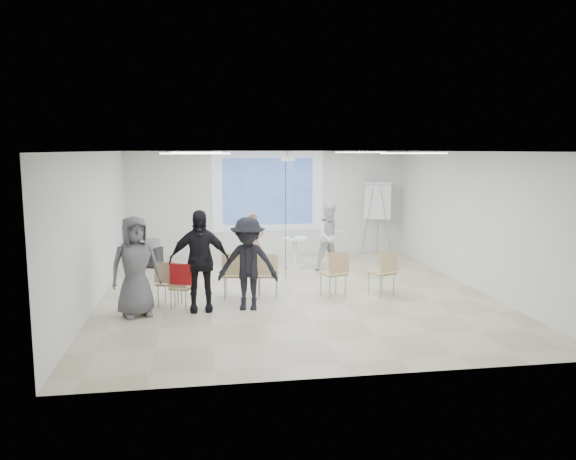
{
  "coord_description": "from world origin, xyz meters",
  "views": [
    {
      "loc": [
        -1.93,
        -11.5,
        3.04
      ],
      "look_at": [
        0.0,
        0.8,
        1.25
      ],
      "focal_mm": 35.0,
      "sensor_mm": 36.0,
      "label": 1
    }
  ],
  "objects": [
    {
      "name": "wall_left",
      "position": [
        -4.05,
        0.0,
        1.5
      ],
      "size": [
        0.1,
        9.0,
        3.0
      ],
      "primitive_type": "cube",
      "color": "silver",
      "rests_on": "floor"
    },
    {
      "name": "audience_outer",
      "position": [
        -3.13,
        -1.17,
        1.04
      ],
      "size": [
        1.19,
        0.99,
        2.07
      ],
      "primitive_type": "imported",
      "rotation": [
        0.0,
        0.0,
        0.37
      ],
      "color": "#5D5D62",
      "rests_on": "floor"
    },
    {
      "name": "floor",
      "position": [
        0.0,
        0.0,
        -0.05
      ],
      "size": [
        8.0,
        9.0,
        0.1
      ],
      "primitive_type": "cube",
      "color": "beige",
      "rests_on": "ground"
    },
    {
      "name": "player_left",
      "position": [
        -0.65,
        2.25,
        0.85
      ],
      "size": [
        0.72,
        0.6,
        1.7
      ],
      "primitive_type": "imported",
      "rotation": [
        0.0,
        0.0,
        -0.34
      ],
      "color": "#A57D65",
      "rests_on": "floor"
    },
    {
      "name": "controller_left",
      "position": [
        -0.47,
        2.5,
        1.12
      ],
      "size": [
        0.08,
        0.13,
        0.04
      ],
      "primitive_type": "cube",
      "rotation": [
        0.0,
        0.0,
        -0.34
      ],
      "color": "white",
      "rests_on": "player_left"
    },
    {
      "name": "player_right",
      "position": [
        1.32,
        2.18,
        0.95
      ],
      "size": [
        1.01,
        0.86,
        1.89
      ],
      "primitive_type": "imported",
      "rotation": [
        0.0,
        0.0,
        0.15
      ],
      "color": "white",
      "rests_on": "floor"
    },
    {
      "name": "chair_left_inner",
      "position": [
        -1.29,
        -0.27,
        0.57
      ],
      "size": [
        0.52,
        0.55,
        0.97
      ],
      "rotation": [
        0.0,
        0.0,
        -0.14
      ],
      "color": "tan",
      "rests_on": "floor"
    },
    {
      "name": "audience_mid",
      "position": [
        -1.06,
        -1.06,
        1.01
      ],
      "size": [
        1.43,
        0.98,
        2.01
      ],
      "primitive_type": "imported",
      "rotation": [
        0.0,
        0.0,
        -0.22
      ],
      "color": "black",
      "rests_on": "floor"
    },
    {
      "name": "wall_back",
      "position": [
        0.0,
        4.55,
        1.5
      ],
      "size": [
        8.0,
        0.1,
        3.0
      ],
      "primitive_type": "cube",
      "color": "silver",
      "rests_on": "floor"
    },
    {
      "name": "fluor_panel_ne",
      "position": [
        2.0,
        2.0,
        2.97
      ],
      "size": [
        1.2,
        0.3,
        0.02
      ],
      "primitive_type": "cube",
      "color": "white",
      "rests_on": "ceiling"
    },
    {
      "name": "chair_right_inner",
      "position": [
        0.79,
        -0.47,
        0.58
      ],
      "size": [
        0.59,
        0.61,
        0.98
      ],
      "rotation": [
        0.0,
        0.0,
        0.31
      ],
      "color": "tan",
      "rests_on": "floor"
    },
    {
      "name": "projection_image",
      "position": [
        0.0,
        4.47,
        1.85
      ],
      "size": [
        2.6,
        0.01,
        1.9
      ],
      "primitive_type": "cube",
      "color": "#2E549E",
      "rests_on": "wall_back"
    },
    {
      "name": "ceiling",
      "position": [
        0.0,
        0.0,
        3.05
      ],
      "size": [
        8.0,
        9.0,
        0.1
      ],
      "primitive_type": "cube",
      "color": "white",
      "rests_on": "wall_back"
    },
    {
      "name": "chair_far_left",
      "position": [
        -2.59,
        -0.64,
        0.53
      ],
      "size": [
        0.55,
        0.57,
        0.9
      ],
      "rotation": [
        0.0,
        0.0,
        -0.34
      ],
      "color": "tan",
      "rests_on": "floor"
    },
    {
      "name": "chair_left_mid",
      "position": [
        -2.35,
        -0.85,
        0.48
      ],
      "size": [
        0.51,
        0.52,
        0.81
      ],
      "rotation": [
        0.0,
        0.0,
        -0.41
      ],
      "color": "tan",
      "rests_on": "floor"
    },
    {
      "name": "chair_right_far",
      "position": [
        1.82,
        -0.53,
        0.57
      ],
      "size": [
        0.6,
        0.62,
        0.97
      ],
      "rotation": [
        0.0,
        0.0,
        0.39
      ],
      "color": "tan",
      "rests_on": "floor"
    },
    {
      "name": "av_cart",
      "position": [
        -3.22,
        3.28,
        0.34
      ],
      "size": [
        0.6,
        0.55,
        0.73
      ],
      "rotation": [
        0.0,
        0.0,
        -0.41
      ],
      "color": "black",
      "rests_on": "floor"
    },
    {
      "name": "audience_left",
      "position": [
        -1.98,
        -0.99,
        1.1
      ],
      "size": [
        1.29,
        0.79,
        2.21
      ],
      "primitive_type": "imported",
      "rotation": [
        0.0,
        0.0,
        0.01
      ],
      "color": "black",
      "rests_on": "floor"
    },
    {
      "name": "projection_halo",
      "position": [
        0.0,
        4.49,
        1.85
      ],
      "size": [
        3.2,
        0.01,
        2.3
      ],
      "primitive_type": "cube",
      "color": "silver",
      "rests_on": "wall_back"
    },
    {
      "name": "chair_center",
      "position": [
        -0.6,
        -0.34,
        0.56
      ],
      "size": [
        0.51,
        0.54,
        0.94
      ],
      "rotation": [
        0.0,
        0.0,
        -0.17
      ],
      "color": "tan",
      "rests_on": "floor"
    },
    {
      "name": "wall_right",
      "position": [
        4.05,
        0.0,
        1.5
      ],
      "size": [
        0.1,
        9.0,
        3.0
      ],
      "primitive_type": "cube",
      "color": "silver",
      "rests_on": "floor"
    },
    {
      "name": "red_jacket",
      "position": [
        -2.33,
        -1.01,
        0.72
      ],
      "size": [
        0.41,
        0.25,
        0.39
      ],
      "primitive_type": "cube",
      "rotation": [
        0.0,
        0.0,
        -0.41
      ],
      "color": "#A11317",
      "rests_on": "chair_left_mid"
    },
    {
      "name": "flipchart_easel",
      "position": [
        3.16,
        4.12,
        1.54
      ],
      "size": [
        0.83,
        0.67,
        2.09
      ],
      "rotation": [
        0.0,
        0.0,
        -0.43
      ],
      "color": "gray",
      "rests_on": "floor"
    },
    {
      "name": "fluor_panel_se",
      "position": [
        2.0,
        -1.5,
        2.97
      ],
      "size": [
        1.2,
        0.3,
        0.02
      ],
      "primitive_type": "cube",
      "color": "white",
      "rests_on": "ceiling"
    },
    {
      "name": "ceiling_projector",
      "position": [
        0.1,
        1.49,
        2.69
      ],
      "size": [
        0.3,
        0.25,
        3.0
      ],
      "color": "white",
      "rests_on": "ceiling"
    },
    {
      "name": "fluor_panel_sw",
      "position": [
        -2.0,
        -1.5,
        2.97
      ],
      "size": [
        1.2,
        0.3,
        0.02
      ],
      "primitive_type": "cube",
      "color": "white",
      "rests_on": "ceiling"
    },
    {
      "name": "laptop",
      "position": [
        -1.28,
        -0.17,
        0.52
      ],
      "size": [
        0.39,
        0.31,
        0.03
      ],
      "primitive_type": "imported",
      "rotation": [
        0.0,
        0.0,
        3.0
      ],
      "color": "black",
      "rests_on": "chair_left_inner"
    },
    {
      "name": "controller_right",
      "position": [
        1.14,
        2.43,
        1.28
      ],
      "size": [
        0.06,
        0.13,
        0.04
      ],
      "primitive_type": "cube",
      "rotation": [
        0.0,
        0.0,
        0.15
      ],
      "color": "silver",
      "rests_on": "player_right"
    },
    {
      "name": "pedestal_table",
      "position": [
        0.47,
        2.6,
        0.45
      ],
      "size": [
        0.73,
        0.73,
        0.81
      ],
      "rotation": [
        0.0,
        0.0,
        -0.13
      ],
      "color": "silver",
      "rests_on": "floor"
    },
    {
      "name": "fluor_panel_nw",
      "position": [
        -2.0,
        2.0,
        2.97
      ],
      "size": [
        1.2,
        0.3,
        0.02
      ],
      "primitive_type": "cube",
      "color": "white",
      "rests_on": "ceiling"
    }
  ]
}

